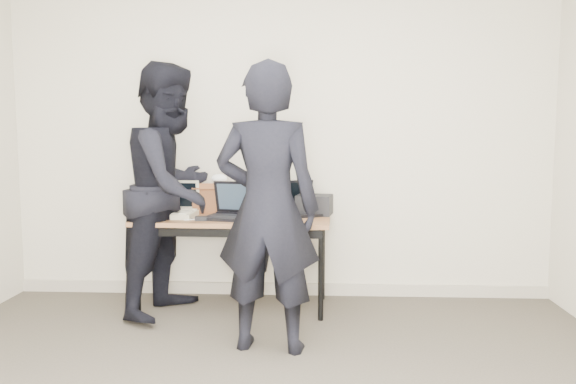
# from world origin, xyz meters

# --- Properties ---
(room) EXTENTS (4.60, 4.60, 2.80)m
(room) POSITION_xyz_m (0.00, 0.00, 1.35)
(room) COLOR #423C32
(room) RESTS_ON ground
(desk) EXTENTS (1.52, 0.70, 0.72)m
(desk) POSITION_xyz_m (-0.34, 1.86, 0.66)
(desk) COLOR brown
(desk) RESTS_ON ground
(laptop_beige) EXTENTS (0.36, 0.35, 0.28)m
(laptop_beige) POSITION_xyz_m (-0.81, 1.90, 0.78)
(laptop_beige) COLOR #BFB899
(laptop_beige) RESTS_ON desk
(laptop_center) EXTENTS (0.43, 0.42, 0.28)m
(laptop_center) POSITION_xyz_m (-0.35, 1.84, 0.78)
(laptop_center) COLOR black
(laptop_center) RESTS_ON desk
(laptop_right) EXTENTS (0.49, 0.48, 0.27)m
(laptop_right) POSITION_xyz_m (0.14, 2.04, 0.78)
(laptop_right) COLOR black
(laptop_right) RESTS_ON desk
(leather_satchel) EXTENTS (0.37, 0.19, 0.25)m
(leather_satchel) POSITION_xyz_m (-0.52, 2.09, 0.85)
(leather_satchel) COLOR brown
(leather_satchel) RESTS_ON desk
(tissue) EXTENTS (0.14, 0.11, 0.08)m
(tissue) POSITION_xyz_m (-0.49, 2.10, 1.00)
(tissue) COLOR white
(tissue) RESTS_ON leather_satchel
(equipment_box) EXTENTS (0.31, 0.28, 0.16)m
(equipment_box) POSITION_xyz_m (0.29, 2.06, 0.80)
(equipment_box) COLOR black
(equipment_box) RESTS_ON desk
(power_brick) EXTENTS (0.09, 0.06, 0.03)m
(power_brick) POSITION_xyz_m (-0.56, 1.70, 0.74)
(power_brick) COLOR black
(power_brick) RESTS_ON desk
(cables) EXTENTS (1.16, 0.43, 0.01)m
(cables) POSITION_xyz_m (-0.29, 1.87, 0.72)
(cables) COLOR black
(cables) RESTS_ON desk
(person_typist) EXTENTS (0.71, 0.51, 1.81)m
(person_typist) POSITION_xyz_m (-0.00, 1.03, 0.91)
(person_typist) COLOR black
(person_typist) RESTS_ON ground
(person_observer) EXTENTS (0.96, 1.09, 1.90)m
(person_observer) POSITION_xyz_m (-0.79, 1.75, 0.95)
(person_observer) COLOR black
(person_observer) RESTS_ON ground
(baseboard) EXTENTS (4.50, 0.03, 0.10)m
(baseboard) POSITION_xyz_m (0.00, 2.23, 0.05)
(baseboard) COLOR #A39A87
(baseboard) RESTS_ON ground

